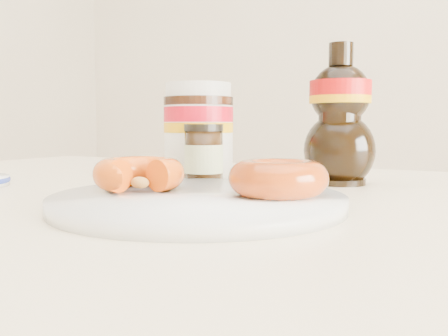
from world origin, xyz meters
The scene contains 7 objects.
dining_table centered at (0.00, 0.10, 0.67)m, with size 1.40×0.90×0.75m.
plate centered at (0.02, 0.03, 0.76)m, with size 0.28×0.28×0.01m.
donut_bitten centered at (-0.05, 0.03, 0.78)m, with size 0.09×0.09×0.03m, color #C63F0B.
donut_whole centered at (0.09, 0.06, 0.78)m, with size 0.09×0.09×0.03m, color #973309.
nutella_jar centered at (-0.11, 0.23, 0.82)m, with size 0.10×0.10×0.14m.
syrup_bottle centered at (0.08, 0.29, 0.84)m, with size 0.10×0.08×0.19m, color black, non-canonical shape.
dark_jar centered at (-0.06, 0.18, 0.79)m, with size 0.05×0.05×0.08m.
Camera 1 is at (0.27, -0.36, 0.83)m, focal length 40.00 mm.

